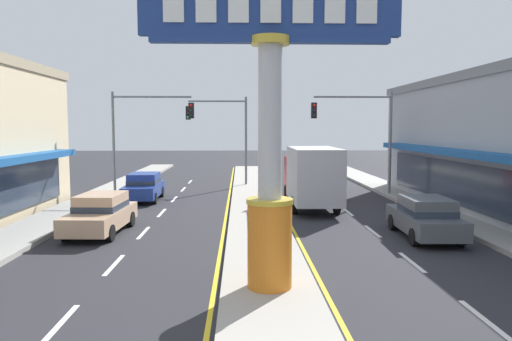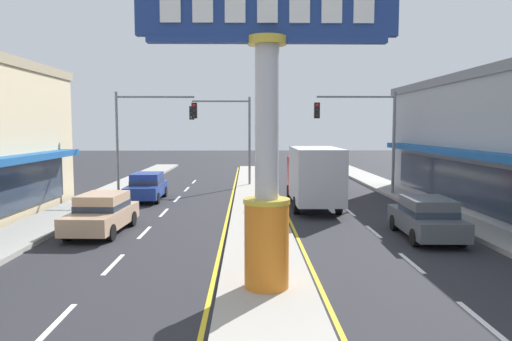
{
  "view_description": "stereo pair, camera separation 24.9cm",
  "coord_description": "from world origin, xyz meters",
  "px_view_note": "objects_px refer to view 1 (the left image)",
  "views": [
    {
      "loc": [
        -0.72,
        -5.07,
        4.12
      ],
      "look_at": [
        -0.17,
        11.78,
        2.6
      ],
      "focal_mm": 33.81,
      "sensor_mm": 36.0,
      "label": 1
    },
    {
      "loc": [
        -0.48,
        -5.08,
        4.12
      ],
      "look_at": [
        -0.17,
        11.78,
        2.6
      ],
      "focal_mm": 33.81,
      "sensor_mm": 36.0,
      "label": 2
    }
  ],
  "objects_px": {
    "sedan_near_right_lane": "(101,213)",
    "sedan_near_left_lane": "(144,186)",
    "traffic_light_right_side": "(362,125)",
    "district_sign": "(270,128)",
    "box_truck_far_right_lane": "(311,175)",
    "traffic_light_left_side": "(143,125)",
    "traffic_light_median_far": "(224,126)",
    "sedan_mid_left_lane": "(425,217)"
  },
  "relations": [
    {
      "from": "sedan_near_right_lane",
      "to": "sedan_near_left_lane",
      "type": "xyz_separation_m",
      "value": [
        -0.0,
        8.43,
        0.0
      ]
    },
    {
      "from": "traffic_light_right_side",
      "to": "sedan_near_left_lane",
      "type": "height_order",
      "value": "traffic_light_right_side"
    },
    {
      "from": "district_sign",
      "to": "box_truck_far_right_lane",
      "type": "height_order",
      "value": "district_sign"
    },
    {
      "from": "traffic_light_left_side",
      "to": "traffic_light_median_far",
      "type": "distance_m",
      "value": 6.58
    },
    {
      "from": "traffic_light_left_side",
      "to": "sedan_mid_left_lane",
      "type": "distance_m",
      "value": 17.26
    },
    {
      "from": "sedan_near_right_lane",
      "to": "sedan_mid_left_lane",
      "type": "xyz_separation_m",
      "value": [
        12.33,
        -1.19,
        0.0
      ]
    },
    {
      "from": "box_truck_far_right_lane",
      "to": "traffic_light_right_side",
      "type": "bearing_deg",
      "value": 49.39
    },
    {
      "from": "sedan_mid_left_lane",
      "to": "traffic_light_median_far",
      "type": "bearing_deg",
      "value": 116.65
    },
    {
      "from": "traffic_light_median_far",
      "to": "traffic_light_left_side",
      "type": "bearing_deg",
      "value": -134.79
    },
    {
      "from": "traffic_light_right_side",
      "to": "sedan_mid_left_lane",
      "type": "distance_m",
      "value": 11.42
    },
    {
      "from": "traffic_light_left_side",
      "to": "sedan_near_left_lane",
      "type": "bearing_deg",
      "value": -80.16
    },
    {
      "from": "traffic_light_left_side",
      "to": "sedan_near_left_lane",
      "type": "relative_size",
      "value": 1.43
    },
    {
      "from": "district_sign",
      "to": "traffic_light_right_side",
      "type": "xyz_separation_m",
      "value": [
        6.45,
        16.67,
        0.15
      ]
    },
    {
      "from": "traffic_light_right_side",
      "to": "traffic_light_left_side",
      "type": "bearing_deg",
      "value": 178.34
    },
    {
      "from": "traffic_light_right_side",
      "to": "sedan_near_right_lane",
      "type": "relative_size",
      "value": 1.41
    },
    {
      "from": "traffic_light_median_far",
      "to": "box_truck_far_right_lane",
      "type": "bearing_deg",
      "value": -63.07
    },
    {
      "from": "district_sign",
      "to": "sedan_mid_left_lane",
      "type": "relative_size",
      "value": 1.73
    },
    {
      "from": "box_truck_far_right_lane",
      "to": "sedan_mid_left_lane",
      "type": "height_order",
      "value": "box_truck_far_right_lane"
    },
    {
      "from": "traffic_light_left_side",
      "to": "traffic_light_right_side",
      "type": "relative_size",
      "value": 1.0
    },
    {
      "from": "district_sign",
      "to": "traffic_light_left_side",
      "type": "xyz_separation_m",
      "value": [
        -6.45,
        17.04,
        0.15
      ]
    },
    {
      "from": "traffic_light_left_side",
      "to": "sedan_near_right_lane",
      "type": "distance_m",
      "value": 10.65
    },
    {
      "from": "sedan_mid_left_lane",
      "to": "sedan_near_left_lane",
      "type": "bearing_deg",
      "value": 142.07
    },
    {
      "from": "traffic_light_right_side",
      "to": "box_truck_far_right_lane",
      "type": "relative_size",
      "value": 0.9
    },
    {
      "from": "district_sign",
      "to": "sedan_near_left_lane",
      "type": "bearing_deg",
      "value": 111.83
    },
    {
      "from": "traffic_light_median_far",
      "to": "sedan_near_right_lane",
      "type": "xyz_separation_m",
      "value": [
        -4.34,
        -14.73,
        -3.41
      ]
    },
    {
      "from": "traffic_light_left_side",
      "to": "box_truck_far_right_lane",
      "type": "xyz_separation_m",
      "value": [
        9.32,
        -4.56,
        -2.55
      ]
    },
    {
      "from": "sedan_near_right_lane",
      "to": "traffic_light_right_side",
      "type": "bearing_deg",
      "value": 37.52
    },
    {
      "from": "box_truck_far_right_lane",
      "to": "traffic_light_left_side",
      "type": "bearing_deg",
      "value": 153.92
    },
    {
      "from": "district_sign",
      "to": "box_truck_far_right_lane",
      "type": "distance_m",
      "value": 13.03
    },
    {
      "from": "traffic_light_right_side",
      "to": "traffic_light_median_far",
      "type": "bearing_deg",
      "value": 148.66
    },
    {
      "from": "sedan_mid_left_lane",
      "to": "box_truck_far_right_lane",
      "type": "bearing_deg",
      "value": 116.26
    },
    {
      "from": "district_sign",
      "to": "traffic_light_left_side",
      "type": "bearing_deg",
      "value": 110.75
    },
    {
      "from": "sedan_near_left_lane",
      "to": "traffic_light_right_side",
      "type": "bearing_deg",
      "value": 5.71
    },
    {
      "from": "district_sign",
      "to": "sedan_mid_left_lane",
      "type": "xyz_separation_m",
      "value": [
        6.17,
        5.79,
        -3.31
      ]
    },
    {
      "from": "sedan_near_right_lane",
      "to": "sedan_mid_left_lane",
      "type": "height_order",
      "value": "same"
    },
    {
      "from": "district_sign",
      "to": "traffic_light_right_side",
      "type": "bearing_deg",
      "value": 68.83
    },
    {
      "from": "traffic_light_right_side",
      "to": "sedan_near_left_lane",
      "type": "relative_size",
      "value": 1.43
    },
    {
      "from": "traffic_light_median_far",
      "to": "sedan_near_left_lane",
      "type": "xyz_separation_m",
      "value": [
        -4.35,
        -6.3,
        -3.41
      ]
    },
    {
      "from": "district_sign",
      "to": "sedan_near_left_lane",
      "type": "height_order",
      "value": "district_sign"
    },
    {
      "from": "box_truck_far_right_lane",
      "to": "sedan_mid_left_lane",
      "type": "xyz_separation_m",
      "value": [
        3.3,
        -6.69,
        -0.91
      ]
    },
    {
      "from": "district_sign",
      "to": "sedan_near_right_lane",
      "type": "relative_size",
      "value": 1.72
    },
    {
      "from": "traffic_light_median_far",
      "to": "box_truck_far_right_lane",
      "type": "distance_m",
      "value": 10.65
    }
  ]
}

